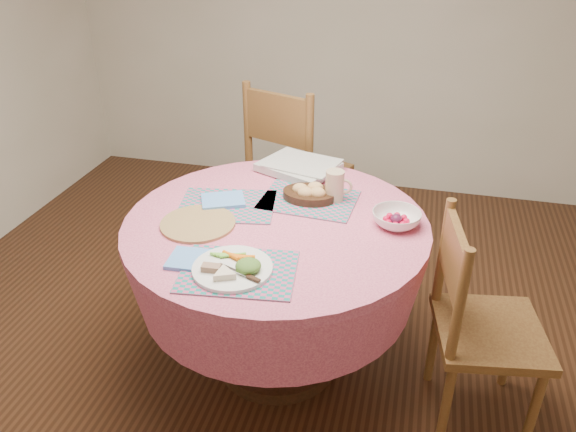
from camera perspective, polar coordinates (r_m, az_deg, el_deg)
name	(u,v)px	position (r m, az deg, el deg)	size (l,w,h in m)	color
ground	(278,359)	(2.72, -1.05, -14.36)	(4.00, 4.00, 0.00)	#331C0F
dining_table	(277,261)	(2.37, -1.18, -4.59)	(1.24, 1.24, 0.75)	pink
chair_right	(478,322)	(2.30, 18.70, -10.19)	(0.46, 0.48, 0.91)	brown
chair_back	(293,168)	(3.23, 0.49, 4.94)	(0.62, 0.60, 1.05)	brown
placemat_front	(238,271)	(1.97, -5.07, -5.62)	(0.40, 0.30, 0.01)	#157B75
placemat_left	(227,205)	(2.39, -6.21, 1.09)	(0.40, 0.30, 0.01)	#157B75
placemat_back	(309,200)	(2.42, 2.12, 1.64)	(0.40, 0.30, 0.01)	#157B75
wicker_trivet	(198,223)	(2.27, -9.13, -0.75)	(0.30, 0.30, 0.01)	brown
napkin_near	(194,260)	(2.04, -9.52, -4.42)	(0.18, 0.14, 0.01)	#5B97EC
napkin_far	(223,200)	(2.41, -6.62, 1.60)	(0.18, 0.14, 0.01)	#5B97EC
dinner_plate	(234,268)	(1.96, -5.54, -5.24)	(0.28, 0.28, 0.05)	white
bread_bowl	(309,193)	(2.42, 2.19, 2.39)	(0.23, 0.23, 0.08)	black
latte_mug	(335,186)	(2.40, 4.83, 3.10)	(0.12, 0.08, 0.13)	tan
fruit_bowl	(396,219)	(2.27, 10.95, -0.29)	(0.23, 0.23, 0.06)	white
newspaper_stack	(299,166)	(2.69, 1.14, 5.09)	(0.42, 0.38, 0.04)	silver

